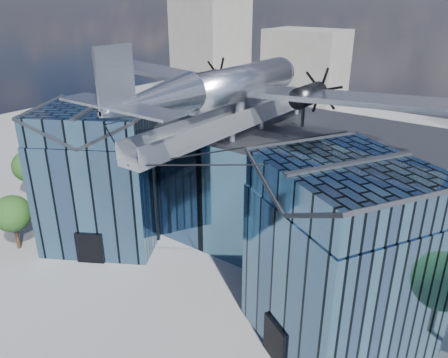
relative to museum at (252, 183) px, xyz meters
The scene contains 5 objects.
ground_plane 8.03m from the museum, 90.00° to the right, with size 120.00×120.00×0.00m, color gray.
museum is the anchor object (origin of this frame).
bg_towers 44.92m from the museum, 88.14° to the left, with size 77.00×24.50×26.00m.
tree_plaza_w 19.86m from the museum, 140.39° to the right, with size 3.17×3.17×4.80m.
tree_side_w 24.47m from the museum, 165.58° to the right, with size 4.04×4.04×5.08m.
Camera 1 is at (17.79, -22.04, 19.88)m, focal length 35.00 mm.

